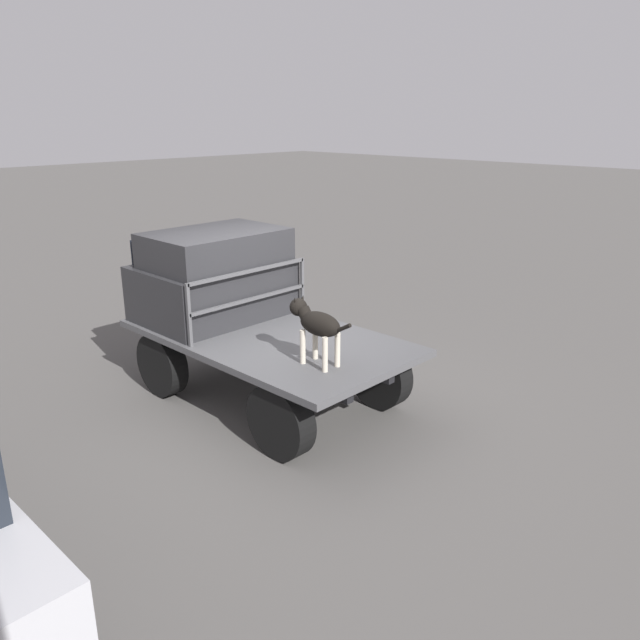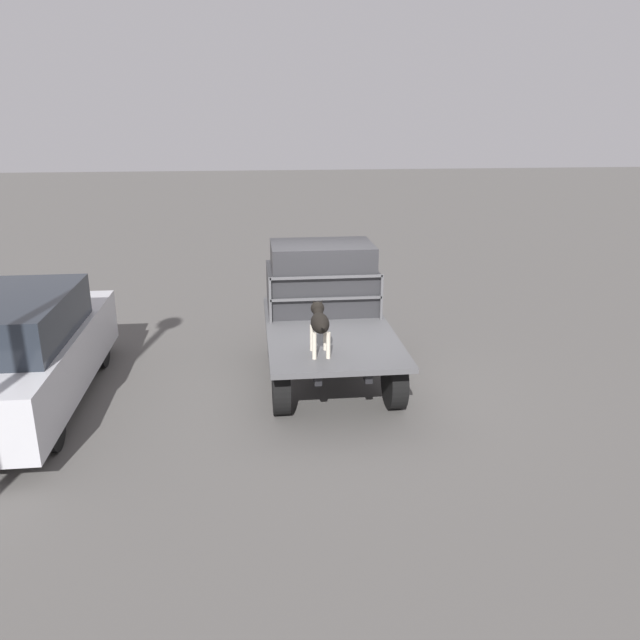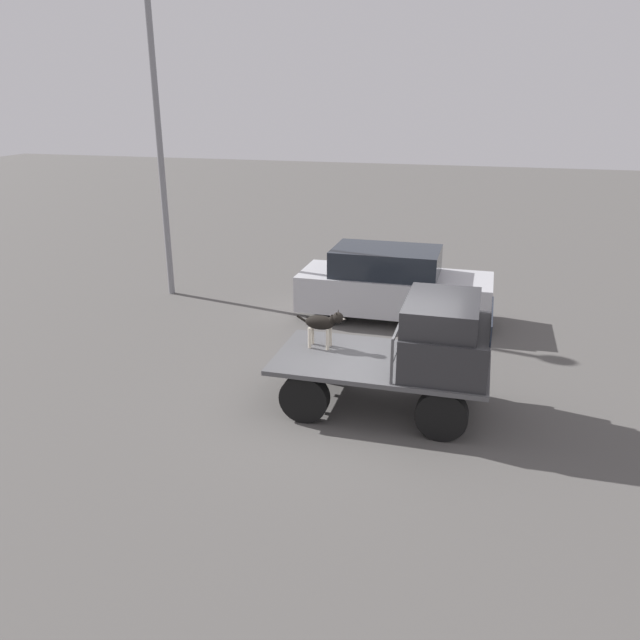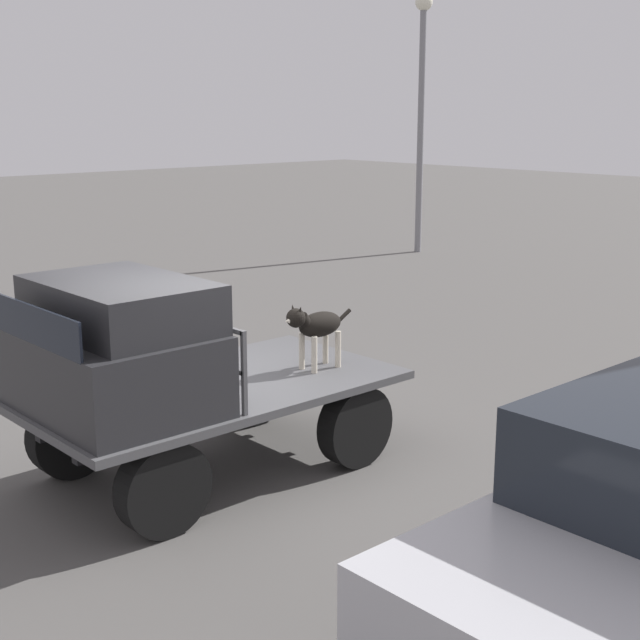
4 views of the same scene
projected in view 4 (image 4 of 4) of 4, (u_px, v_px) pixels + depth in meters
name	position (u px, v px, depth m)	size (l,w,h in m)	color
ground_plane	(216.00, 470.00, 8.80)	(80.00, 80.00, 0.00)	#514F4C
flatbed_truck	(214.00, 410.00, 8.66)	(3.59, 1.97, 0.88)	black
truck_cab	(115.00, 349.00, 7.79)	(1.37, 1.85, 1.15)	#28282B
truck_headboard	(185.00, 340.00, 8.28)	(0.04, 1.85, 0.75)	#4C4C4F
dog	(315.00, 326.00, 9.00)	(0.89, 0.26, 0.71)	beige
light_pole_far	(422.00, 91.00, 21.44)	(0.42, 0.42, 6.16)	gray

